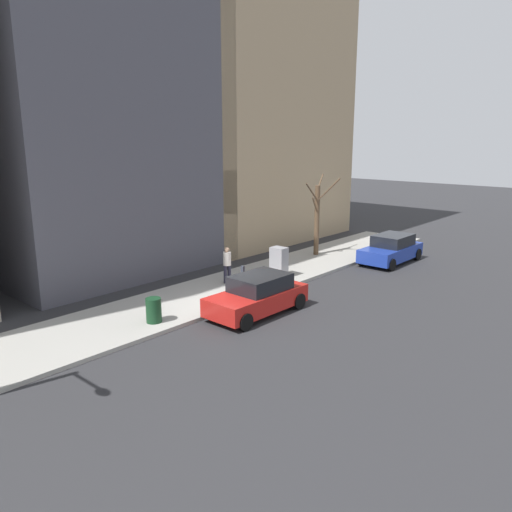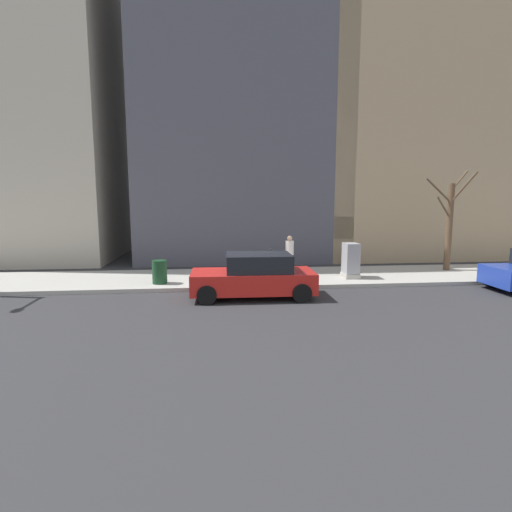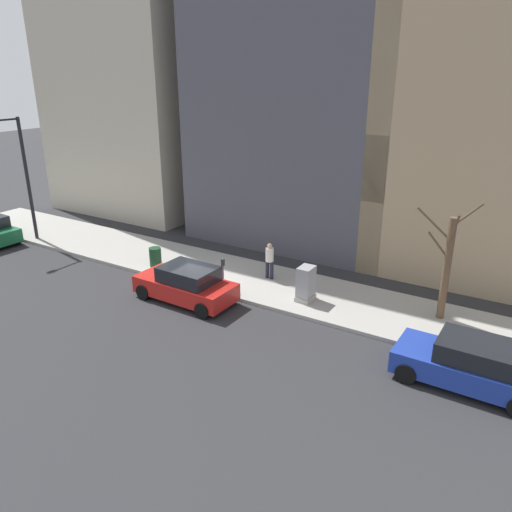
# 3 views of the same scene
# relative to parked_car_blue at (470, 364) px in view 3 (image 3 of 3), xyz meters

# --- Properties ---
(ground_plane) EXTENTS (120.00, 120.00, 0.00)m
(ground_plane) POSITION_rel_parked_car_blue_xyz_m (1.18, 11.37, -0.74)
(ground_plane) COLOR #2B2B2D
(sidewalk) EXTENTS (4.00, 36.00, 0.15)m
(sidewalk) POSITION_rel_parked_car_blue_xyz_m (3.18, 11.37, -0.66)
(sidewalk) COLOR #9E9B93
(sidewalk) RESTS_ON ground
(parked_car_blue) EXTENTS (1.95, 4.21, 1.52)m
(parked_car_blue) POSITION_rel_parked_car_blue_xyz_m (0.00, 0.00, 0.00)
(parked_car_blue) COLOR #1E389E
(parked_car_blue) RESTS_ON ground
(parked_car_red) EXTENTS (1.98, 4.23, 1.52)m
(parked_car_red) POSITION_rel_parked_car_blue_xyz_m (0.13, 10.88, 0.00)
(parked_car_red) COLOR red
(parked_car_red) RESTS_ON ground
(parking_meter) EXTENTS (0.14, 0.10, 1.35)m
(parking_meter) POSITION_rel_parked_car_blue_xyz_m (1.63, 10.10, 0.24)
(parking_meter) COLOR slate
(parking_meter) RESTS_ON sidewalk
(utility_box) EXTENTS (0.83, 0.61, 1.43)m
(utility_box) POSITION_rel_parked_car_blue_xyz_m (2.48, 6.65, 0.11)
(utility_box) COLOR #A8A399
(utility_box) RESTS_ON sidewalk
(streetlamp) EXTENTS (1.97, 0.32, 6.50)m
(streetlamp) POSITION_rel_parked_car_blue_xyz_m (1.47, 22.78, 3.28)
(streetlamp) COLOR black
(streetlamp) RESTS_ON sidewalk
(bare_tree) EXTENTS (1.51, 2.15, 4.51)m
(bare_tree) POSITION_rel_parked_car_blue_xyz_m (3.76, 1.66, 1.55)
(bare_tree) COLOR brown
(bare_tree) RESTS_ON sidewalk
(trash_bin) EXTENTS (0.56, 0.56, 0.90)m
(trash_bin) POSITION_rel_parked_car_blue_xyz_m (2.08, 14.34, -0.14)
(trash_bin) COLOR #14381E
(trash_bin) RESTS_ON sidewalk
(pedestrian_near_meter) EXTENTS (0.36, 0.40, 1.66)m
(pedestrian_near_meter) POSITION_rel_parked_car_blue_xyz_m (3.63, 9.00, 0.35)
(pedestrian_near_meter) COLOR #1E1E2D
(pedestrian_near_meter) RESTS_ON sidewalk
(office_block_center) EXTENTS (11.24, 11.24, 18.36)m
(office_block_center) POSITION_rel_parked_car_blue_xyz_m (12.31, 10.68, 8.45)
(office_block_center) COLOR #4C4C56
(office_block_center) RESTS_ON ground
(office_tower_right) EXTENTS (10.22, 10.22, 24.17)m
(office_tower_right) POSITION_rel_parked_car_blue_xyz_m (11.79, 22.94, 11.35)
(office_tower_right) COLOR #BCB29E
(office_tower_right) RESTS_ON ground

